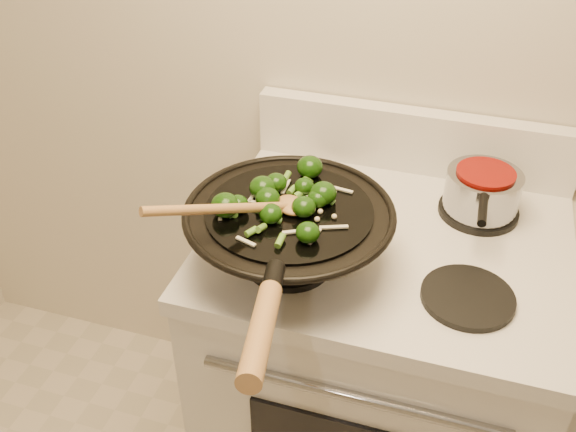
% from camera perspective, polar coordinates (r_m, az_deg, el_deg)
% --- Properties ---
extents(stove, '(0.78, 0.67, 1.08)m').
position_cam_1_polar(stove, '(1.73, 7.52, -13.67)').
color(stove, white).
rests_on(stove, ground).
extents(wok, '(0.42, 0.69, 0.21)m').
position_cam_1_polar(wok, '(1.27, 0.08, -1.57)').
color(wok, black).
rests_on(wok, stove).
extents(stirfry, '(0.26, 0.29, 0.05)m').
position_cam_1_polar(stirfry, '(1.24, -0.78, 1.69)').
color(stirfry, '#123408').
rests_on(stirfry, wok).
extents(wooden_spoon, '(0.25, 0.27, 0.11)m').
position_cam_1_polar(wooden_spoon, '(1.19, -3.23, 0.79)').
color(wooden_spoon, '#A0713E').
rests_on(wooden_spoon, wok).
extents(saucepan, '(0.17, 0.27, 0.10)m').
position_cam_1_polar(saucepan, '(1.50, 16.89, 2.16)').
color(saucepan, gray).
rests_on(saucepan, stove).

